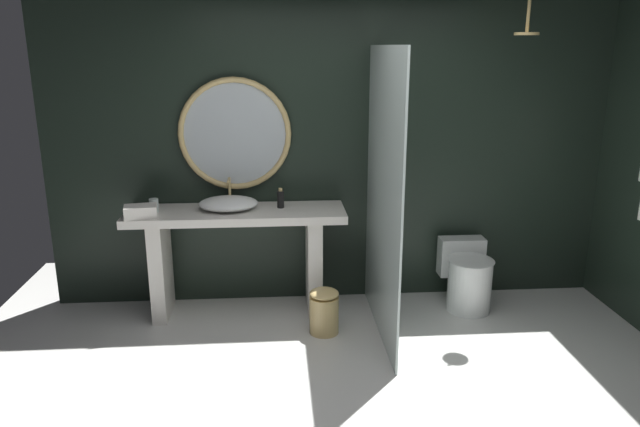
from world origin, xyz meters
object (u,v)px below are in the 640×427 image
at_px(vessel_sink, 228,203).
at_px(soap_dispenser, 281,199).
at_px(folded_hand_towel, 141,212).
at_px(waste_bin, 324,311).
at_px(toilet, 467,277).
at_px(rain_shower_head, 527,30).
at_px(round_wall_mirror, 235,134).
at_px(tumbler_cup, 154,205).

height_order(vessel_sink, soap_dispenser, vessel_sink).
bearing_deg(folded_hand_towel, soap_dispenser, 10.89).
bearing_deg(waste_bin, toilet, 17.12).
height_order(soap_dispenser, rain_shower_head, rain_shower_head).
bearing_deg(soap_dispenser, round_wall_mirror, 152.28).
relative_size(round_wall_mirror, rain_shower_head, 3.34).
xyz_separation_m(rain_shower_head, waste_bin, (-1.51, -0.23, -2.08)).
height_order(tumbler_cup, waste_bin, tumbler_cup).
xyz_separation_m(round_wall_mirror, waste_bin, (0.67, -0.67, -1.28)).
height_order(rain_shower_head, waste_bin, rain_shower_head).
bearing_deg(round_wall_mirror, toilet, -8.47).
bearing_deg(vessel_sink, round_wall_mirror, 74.55).
xyz_separation_m(rain_shower_head, folded_hand_towel, (-2.90, 0.04, -1.33)).
relative_size(soap_dispenser, rain_shower_head, 0.59).
height_order(waste_bin, folded_hand_towel, folded_hand_towel).
relative_size(tumbler_cup, rain_shower_head, 0.39).
bearing_deg(rain_shower_head, vessel_sink, 174.31).
distance_m(soap_dispenser, toilet, 1.71).
height_order(tumbler_cup, soap_dispenser, soap_dispenser).
distance_m(tumbler_cup, soap_dispenser, 1.00).
height_order(rain_shower_head, toilet, rain_shower_head).
relative_size(rain_shower_head, waste_bin, 0.76).
bearing_deg(round_wall_mirror, rain_shower_head, -11.29).
xyz_separation_m(toilet, waste_bin, (-1.25, -0.38, -0.09)).
bearing_deg(folded_hand_towel, round_wall_mirror, 28.98).
xyz_separation_m(vessel_sink, round_wall_mirror, (0.06, 0.21, 0.52)).
bearing_deg(waste_bin, round_wall_mirror, 135.22).
bearing_deg(tumbler_cup, vessel_sink, 3.04).
distance_m(soap_dispenser, rain_shower_head, 2.26).
bearing_deg(vessel_sink, toilet, -2.13).
distance_m(toilet, folded_hand_towel, 2.72).
bearing_deg(waste_bin, folded_hand_towel, 168.81).
xyz_separation_m(soap_dispenser, round_wall_mirror, (-0.36, 0.19, 0.50)).
relative_size(soap_dispenser, waste_bin, 0.45).
bearing_deg(toilet, waste_bin, -162.88).
bearing_deg(soap_dispenser, vessel_sink, -176.75).
relative_size(tumbler_cup, waste_bin, 0.30).
relative_size(round_wall_mirror, folded_hand_towel, 3.80).
bearing_deg(soap_dispenser, waste_bin, -56.73).
height_order(toilet, folded_hand_towel, folded_hand_towel).
height_order(round_wall_mirror, rain_shower_head, rain_shower_head).
bearing_deg(tumbler_cup, soap_dispenser, 3.13).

